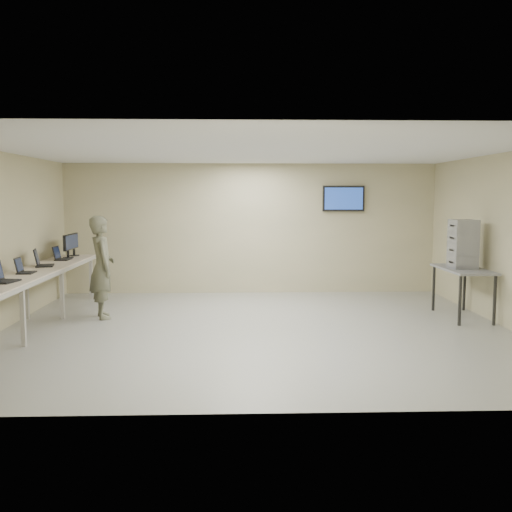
{
  "coord_description": "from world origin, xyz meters",
  "views": [
    {
      "loc": [
        -0.31,
        -8.83,
        2.1
      ],
      "look_at": [
        0.0,
        0.2,
        1.15
      ],
      "focal_mm": 40.0,
      "sensor_mm": 36.0,
      "label": 1
    }
  ],
  "objects": [
    {
      "name": "room",
      "position": [
        0.03,
        0.06,
        1.41
      ],
      "size": [
        8.01,
        7.01,
        2.81
      ],
      "color": "#B4B5A1",
      "rests_on": "ground"
    },
    {
      "name": "workbench",
      "position": [
        -3.59,
        0.0,
        0.83
      ],
      "size": [
        0.76,
        6.0,
        0.9
      ],
      "color": "beige",
      "rests_on": "ground"
    },
    {
      "name": "laptop_1",
      "position": [
        -3.61,
        -0.83,
        0.98
      ],
      "size": [
        0.38,
        0.43,
        0.3
      ],
      "rotation": [
        0.0,
        0.0,
        -0.18
      ],
      "color": "black",
      "rests_on": "workbench"
    },
    {
      "name": "laptop_2",
      "position": [
        -3.65,
        0.12,
        0.96
      ],
      "size": [
        0.27,
        0.33,
        0.25
      ],
      "rotation": [
        0.0,
        0.0,
        0.04
      ],
      "color": "black",
      "rests_on": "workbench"
    },
    {
      "name": "laptop_3",
      "position": [
        -3.67,
        1.01,
        0.98
      ],
      "size": [
        0.4,
        0.44,
        0.3
      ],
      "rotation": [
        0.0,
        0.0,
        0.23
      ],
      "color": "black",
      "rests_on": "workbench"
    },
    {
      "name": "laptop_4",
      "position": [
        -3.64,
        1.98,
        0.97
      ],
      "size": [
        0.29,
        0.34,
        0.26
      ],
      "rotation": [
        0.0,
        0.0,
        -0.04
      ],
      "color": "black",
      "rests_on": "workbench"
    },
    {
      "name": "monitor_near",
      "position": [
        -3.6,
        2.35,
        1.18
      ],
      "size": [
        0.21,
        0.46,
        0.46
      ],
      "color": "black",
      "rests_on": "workbench"
    },
    {
      "name": "monitor_far",
      "position": [
        -3.6,
        2.75,
        1.18
      ],
      "size": [
        0.21,
        0.46,
        0.46
      ],
      "color": "black",
      "rests_on": "workbench"
    },
    {
      "name": "soldier",
      "position": [
        -2.63,
        0.97,
        0.88
      ],
      "size": [
        0.63,
        0.76,
        1.77
      ],
      "primitive_type": "imported",
      "rotation": [
        0.0,
        0.0,
        1.95
      ],
      "color": "#555743",
      "rests_on": "ground"
    },
    {
      "name": "side_table",
      "position": [
        3.6,
        0.79,
        0.79
      ],
      "size": [
        0.67,
        1.44,
        0.86
      ],
      "color": "gray",
      "rests_on": "ground"
    },
    {
      "name": "storage_bins",
      "position": [
        3.58,
        0.79,
        1.28
      ],
      "size": [
        0.4,
        0.44,
        0.84
      ],
      "color": "#959697",
      "rests_on": "side_table"
    }
  ]
}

